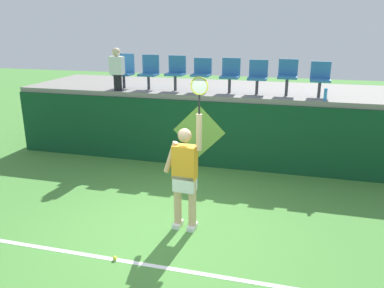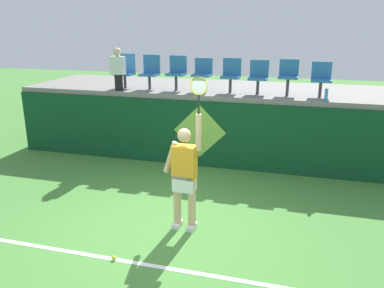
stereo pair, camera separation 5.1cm
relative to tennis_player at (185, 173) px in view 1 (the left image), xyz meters
The scene contains 17 objects.
ground_plane 1.04m from the tennis_player, 143.46° to the right, with size 40.00×40.00×0.00m, color #478438.
court_back_wall 3.06m from the tennis_player, 95.02° to the left, with size 10.19×0.20×1.59m, color #0F4223.
spectator_platform 4.43m from the tennis_player, 93.50° to the left, with size 10.19×2.75×0.12m, color gray.
court_baseline_stripe 1.55m from the tennis_player, 102.84° to the right, with size 9.17×0.08×0.01m, color white.
tennis_player is the anchor object (origin of this frame).
tennis_ball 1.69m from the tennis_player, 121.82° to the right, with size 0.07×0.07×0.07m, color #D1E533.
water_bottle 3.94m from the tennis_player, 54.07° to the left, with size 0.07×0.07×0.27m, color #338CE5.
stadium_chair_0 4.66m from the tennis_player, 126.09° to the left, with size 0.44×0.42×0.86m.
stadium_chair_1 4.30m from the tennis_player, 118.53° to the left, with size 0.44×0.42×0.85m.
stadium_chair_2 4.03m from the tennis_player, 109.31° to the left, with size 0.44×0.42×0.84m.
stadium_chair_3 3.86m from the tennis_player, 99.66° to the left, with size 0.44×0.42×0.79m.
stadium_chair_4 3.82m from the tennis_player, 88.64° to the left, with size 0.44×0.42×0.81m.
stadium_chair_5 3.88m from the tennis_player, 78.48° to the left, with size 0.44×0.42×0.78m.
stadium_chair_6 4.07m from the tennis_player, 68.61° to the left, with size 0.44×0.42×0.81m.
stadium_chair_7 4.37m from the tennis_player, 59.45° to the left, with size 0.44×0.42×0.78m.
spectator_0 4.34m from the tennis_player, 129.70° to the left, with size 0.34×0.20×1.04m.
wall_signage_mount 3.14m from the tennis_player, 99.72° to the left, with size 1.27×0.01×1.51m.
Camera 1 is at (1.90, -5.46, 3.32)m, focal length 36.41 mm.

